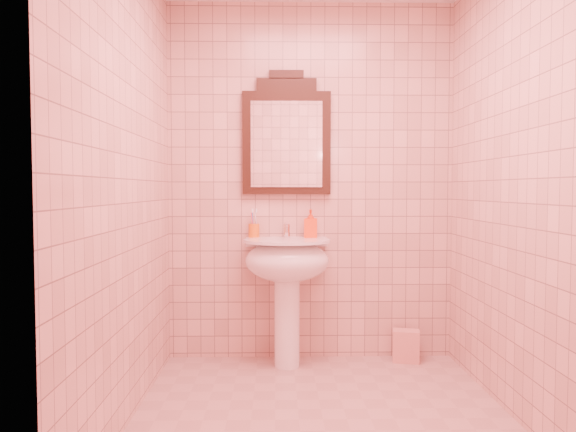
{
  "coord_description": "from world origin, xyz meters",
  "views": [
    {
      "loc": [
        -0.24,
        -2.86,
        1.2
      ],
      "look_at": [
        -0.17,
        0.55,
        1.04
      ],
      "focal_mm": 35.0,
      "sensor_mm": 36.0,
      "label": 1
    }
  ],
  "objects_px": {
    "toothbrush_cup": "(254,230)",
    "towel": "(406,346)",
    "pedestal_sink": "(287,269)",
    "mirror": "(286,137)",
    "soap_dispenser": "(311,224)"
  },
  "relations": [
    {
      "from": "mirror",
      "to": "toothbrush_cup",
      "type": "bearing_deg",
      "value": -172.23
    },
    {
      "from": "pedestal_sink",
      "to": "toothbrush_cup",
      "type": "bearing_deg",
      "value": 143.23
    },
    {
      "from": "pedestal_sink",
      "to": "toothbrush_cup",
      "type": "relative_size",
      "value": 4.92
    },
    {
      "from": "toothbrush_cup",
      "to": "soap_dispenser",
      "type": "xyz_separation_m",
      "value": [
        0.39,
        -0.03,
        0.05
      ]
    },
    {
      "from": "pedestal_sink",
      "to": "mirror",
      "type": "height_order",
      "value": "mirror"
    },
    {
      "from": "toothbrush_cup",
      "to": "towel",
      "type": "distance_m",
      "value": 1.33
    },
    {
      "from": "soap_dispenser",
      "to": "towel",
      "type": "xyz_separation_m",
      "value": [
        0.66,
        -0.04,
        -0.85
      ]
    },
    {
      "from": "soap_dispenser",
      "to": "towel",
      "type": "relative_size",
      "value": 0.9
    },
    {
      "from": "pedestal_sink",
      "to": "toothbrush_cup",
      "type": "xyz_separation_m",
      "value": [
        -0.23,
        0.17,
        0.25
      ]
    },
    {
      "from": "mirror",
      "to": "soap_dispenser",
      "type": "height_order",
      "value": "mirror"
    },
    {
      "from": "mirror",
      "to": "toothbrush_cup",
      "type": "height_order",
      "value": "mirror"
    },
    {
      "from": "pedestal_sink",
      "to": "toothbrush_cup",
      "type": "height_order",
      "value": "toothbrush_cup"
    },
    {
      "from": "pedestal_sink",
      "to": "towel",
      "type": "distance_m",
      "value": 1.0
    },
    {
      "from": "mirror",
      "to": "soap_dispenser",
      "type": "bearing_deg",
      "value": -20.58
    },
    {
      "from": "toothbrush_cup",
      "to": "towel",
      "type": "height_order",
      "value": "toothbrush_cup"
    }
  ]
}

